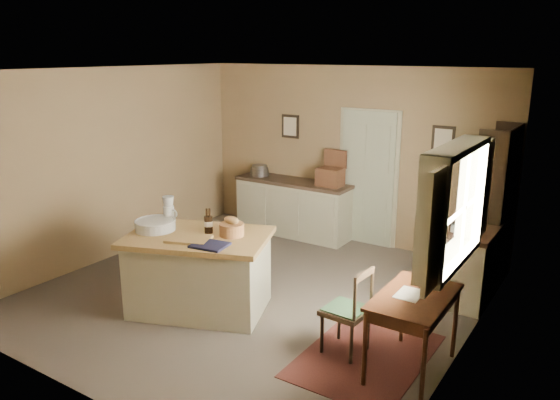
# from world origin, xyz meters

# --- Properties ---
(ground) EXTENTS (5.00, 5.00, 0.00)m
(ground) POSITION_xyz_m (0.00, 0.00, 0.00)
(ground) COLOR brown
(ground) RESTS_ON ground
(wall_back) EXTENTS (5.00, 0.10, 2.70)m
(wall_back) POSITION_xyz_m (0.00, 2.50, 1.35)
(wall_back) COLOR #8C6F4B
(wall_back) RESTS_ON ground
(wall_front) EXTENTS (5.00, 0.10, 2.70)m
(wall_front) POSITION_xyz_m (0.00, -2.50, 1.35)
(wall_front) COLOR #8C6F4B
(wall_front) RESTS_ON ground
(wall_left) EXTENTS (0.10, 5.00, 2.70)m
(wall_left) POSITION_xyz_m (-2.50, 0.00, 1.35)
(wall_left) COLOR #8C6F4B
(wall_left) RESTS_ON ground
(wall_right) EXTENTS (0.10, 5.00, 2.70)m
(wall_right) POSITION_xyz_m (2.50, 0.00, 1.35)
(wall_right) COLOR #8C6F4B
(wall_right) RESTS_ON ground
(ceiling) EXTENTS (5.00, 5.00, 0.00)m
(ceiling) POSITION_xyz_m (0.00, 0.00, 2.70)
(ceiling) COLOR silver
(ceiling) RESTS_ON wall_back
(door) EXTENTS (0.97, 0.06, 2.11)m
(door) POSITION_xyz_m (0.35, 2.47, 1.05)
(door) COLOR #AEB496
(door) RESTS_ON ground
(framed_prints) EXTENTS (2.82, 0.02, 0.38)m
(framed_prints) POSITION_xyz_m (0.20, 2.48, 1.72)
(framed_prints) COLOR black
(framed_prints) RESTS_ON ground
(window) EXTENTS (0.25, 1.99, 1.12)m
(window) POSITION_xyz_m (2.42, -0.20, 1.55)
(window) COLOR #BDB79A
(window) RESTS_ON ground
(work_island) EXTENTS (1.84, 1.52, 1.20)m
(work_island) POSITION_xyz_m (-0.30, -0.69, 0.48)
(work_island) COLOR #BDB79A
(work_island) RESTS_ON ground
(sideboard) EXTENTS (1.94, 0.55, 1.18)m
(sideboard) POSITION_xyz_m (-0.81, 2.20, 0.48)
(sideboard) COLOR #BDB79A
(sideboard) RESTS_ON ground
(rug) EXTENTS (1.11, 1.61, 0.01)m
(rug) POSITION_xyz_m (1.75, -0.57, 0.00)
(rug) COLOR #411B15
(rug) RESTS_ON ground
(writing_desk) EXTENTS (0.61, 1.00, 0.82)m
(writing_desk) POSITION_xyz_m (2.20, -0.57, 0.67)
(writing_desk) COLOR #35190C
(writing_desk) RESTS_ON ground
(desk_chair) EXTENTS (0.44, 0.44, 0.88)m
(desk_chair) POSITION_xyz_m (1.53, -0.61, 0.44)
(desk_chair) COLOR black
(desk_chair) RESTS_ON ground
(right_cabinet) EXTENTS (0.61, 1.10, 0.99)m
(right_cabinet) POSITION_xyz_m (2.20, 1.34, 0.46)
(right_cabinet) COLOR #BDB79A
(right_cabinet) RESTS_ON ground
(shelving_unit) EXTENTS (0.34, 0.91, 2.03)m
(shelving_unit) POSITION_xyz_m (2.35, 1.99, 1.01)
(shelving_unit) COLOR black
(shelving_unit) RESTS_ON ground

